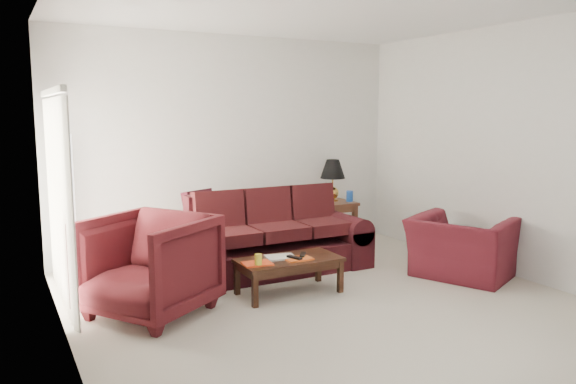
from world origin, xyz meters
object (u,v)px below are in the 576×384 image
object	(u,v)px
armchair_left	(149,266)
coffee_table	(289,276)
end_table	(332,223)
sofa	(275,233)
armchair_right	(462,248)
floor_lamp	(64,206)

from	to	relation	value
armchair_left	coffee_table	size ratio (longest dim) A/B	0.97
end_table	coffee_table	distance (m)	2.38
sofa	armchair_right	size ratio (longest dim) A/B	2.11
end_table	armchair_left	world-z (taller)	armchair_left
armchair_left	armchair_right	xyz separation A→B (m)	(3.60, -0.49, -0.13)
sofa	coffee_table	size ratio (longest dim) A/B	2.10
end_table	coffee_table	world-z (taller)	end_table
end_table	floor_lamp	distance (m)	3.74
floor_lamp	coffee_table	xyz separation A→B (m)	(2.06, -1.74, -0.67)
end_table	floor_lamp	size ratio (longest dim) A/B	0.37
coffee_table	sofa	bearing A→B (deg)	56.40
sofa	end_table	size ratio (longest dim) A/B	3.64
sofa	coffee_table	bearing A→B (deg)	-105.19
sofa	armchair_left	xyz separation A→B (m)	(-1.75, -0.78, 0.01)
coffee_table	armchair_left	bearing A→B (deg)	160.53
sofa	floor_lamp	world-z (taller)	floor_lamp
sofa	armchair_right	distance (m)	2.25
floor_lamp	sofa	bearing A→B (deg)	-21.19
sofa	floor_lamp	bearing A→B (deg)	160.19
floor_lamp	armchair_left	distance (m)	1.80
armchair_left	coffee_table	bearing A→B (deg)	53.32
armchair_left	coffee_table	world-z (taller)	armchair_left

